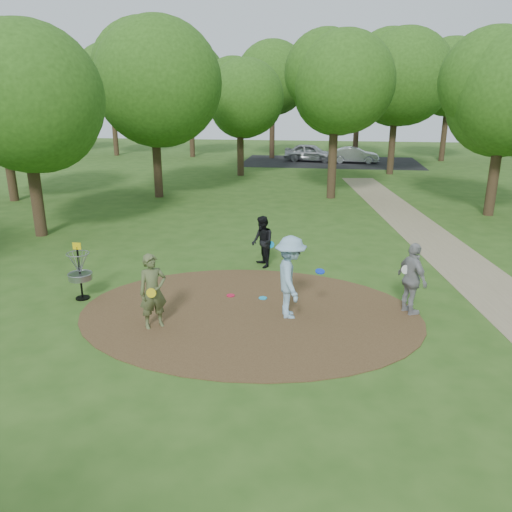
# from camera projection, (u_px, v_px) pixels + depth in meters

# --- Properties ---
(ground) EXTENTS (100.00, 100.00, 0.00)m
(ground) POSITION_uv_depth(u_px,v_px,m) (249.00, 313.00, 12.29)
(ground) COLOR #2D5119
(ground) RESTS_ON ground
(dirt_clearing) EXTENTS (8.40, 8.40, 0.02)m
(dirt_clearing) POSITION_uv_depth(u_px,v_px,m) (249.00, 313.00, 12.28)
(dirt_clearing) COLOR #47301C
(dirt_clearing) RESTS_ON ground
(footpath) EXTENTS (7.55, 39.89, 0.01)m
(footpath) POSITION_uv_depth(u_px,v_px,m) (501.00, 296.00, 13.30)
(footpath) COLOR #8C7A5B
(footpath) RESTS_ON ground
(parking_lot) EXTENTS (14.00, 8.00, 0.01)m
(parking_lot) POSITION_uv_depth(u_px,v_px,m) (331.00, 162.00, 40.29)
(parking_lot) COLOR black
(parking_lot) RESTS_ON ground
(player_observer_with_disc) EXTENTS (0.77, 0.73, 1.77)m
(player_observer_with_disc) POSITION_uv_depth(u_px,v_px,m) (153.00, 291.00, 11.29)
(player_observer_with_disc) COLOR #535D36
(player_observer_with_disc) RESTS_ON ground
(player_throwing_with_disc) EXTENTS (1.33, 1.43, 2.01)m
(player_throwing_with_disc) POSITION_uv_depth(u_px,v_px,m) (290.00, 277.00, 11.81)
(player_throwing_with_disc) COLOR #8FB8D5
(player_throwing_with_disc) RESTS_ON ground
(player_walking_with_disc) EXTENTS (0.89, 0.97, 1.61)m
(player_walking_with_disc) POSITION_uv_depth(u_px,v_px,m) (262.00, 242.00, 15.40)
(player_walking_with_disc) COLOR black
(player_walking_with_disc) RESTS_ON ground
(player_waiting_with_disc) EXTENTS (0.87, 1.14, 1.80)m
(player_waiting_with_disc) POSITION_uv_depth(u_px,v_px,m) (412.00, 279.00, 12.01)
(player_waiting_with_disc) COLOR gray
(player_waiting_with_disc) RESTS_ON ground
(disc_ground_cyan) EXTENTS (0.22, 0.22, 0.02)m
(disc_ground_cyan) POSITION_uv_depth(u_px,v_px,m) (263.00, 298.00, 13.13)
(disc_ground_cyan) COLOR #1AA3D7
(disc_ground_cyan) RESTS_ON dirt_clearing
(disc_ground_red) EXTENTS (0.22, 0.22, 0.02)m
(disc_ground_red) POSITION_uv_depth(u_px,v_px,m) (231.00, 295.00, 13.30)
(disc_ground_red) COLOR red
(disc_ground_red) RESTS_ON dirt_clearing
(car_left) EXTENTS (4.38, 2.31, 1.42)m
(car_left) POSITION_uv_depth(u_px,v_px,m) (310.00, 153.00, 40.39)
(car_left) COLOR #9A9CA2
(car_left) RESTS_ON ground
(car_right) EXTENTS (3.77, 1.33, 1.24)m
(car_right) POSITION_uv_depth(u_px,v_px,m) (354.00, 155.00, 39.44)
(car_right) COLOR #9FA2A6
(car_right) RESTS_ON ground
(disc_golf_basket) EXTENTS (0.63, 0.63, 1.54)m
(disc_golf_basket) POSITION_uv_depth(u_px,v_px,m) (79.00, 267.00, 12.90)
(disc_golf_basket) COLOR black
(disc_golf_basket) RESTS_ON ground
(tree_ring) EXTENTS (37.43, 45.31, 9.10)m
(tree_ring) POSITION_uv_depth(u_px,v_px,m) (330.00, 93.00, 19.59)
(tree_ring) COLOR #332316
(tree_ring) RESTS_ON ground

